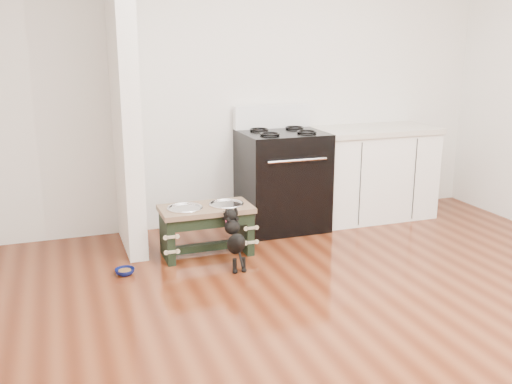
# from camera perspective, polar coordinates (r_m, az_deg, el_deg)

# --- Properties ---
(ground) EXTENTS (5.00, 5.00, 0.00)m
(ground) POSITION_cam_1_polar(r_m,az_deg,el_deg) (3.63, 12.01, -13.91)
(ground) COLOR #481C0D
(ground) RESTS_ON ground
(room_shell) EXTENTS (5.00, 5.00, 5.00)m
(room_shell) POSITION_cam_1_polar(r_m,az_deg,el_deg) (3.20, 13.58, 12.49)
(room_shell) COLOR silver
(room_shell) RESTS_ON ground
(partition_wall) EXTENTS (0.15, 0.80, 2.70)m
(partition_wall) POSITION_cam_1_polar(r_m,az_deg,el_deg) (4.84, -13.08, 9.95)
(partition_wall) COLOR silver
(partition_wall) RESTS_ON ground
(oven_range) EXTENTS (0.76, 0.69, 1.14)m
(oven_range) POSITION_cam_1_polar(r_m,az_deg,el_deg) (5.38, 2.61, 1.36)
(oven_range) COLOR black
(oven_range) RESTS_ON ground
(cabinet_run) EXTENTS (1.24, 0.64, 0.91)m
(cabinet_run) POSITION_cam_1_polar(r_m,az_deg,el_deg) (5.84, 11.49, 1.88)
(cabinet_run) COLOR white
(cabinet_run) RESTS_ON ground
(dog_feeder) EXTENTS (0.76, 0.40, 0.43)m
(dog_feeder) POSITION_cam_1_polar(r_m,az_deg,el_deg) (4.74, -4.98, -2.86)
(dog_feeder) COLOR black
(dog_feeder) RESTS_ON ground
(puppy) EXTENTS (0.13, 0.39, 0.46)m
(puppy) POSITION_cam_1_polar(r_m,az_deg,el_deg) (4.47, -2.16, -4.49)
(puppy) COLOR black
(puppy) RESTS_ON ground
(floor_bowl) EXTENTS (0.17, 0.17, 0.05)m
(floor_bowl) POSITION_cam_1_polar(r_m,az_deg,el_deg) (4.51, -12.98, -7.77)
(floor_bowl) COLOR #0B134E
(floor_bowl) RESTS_ON ground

